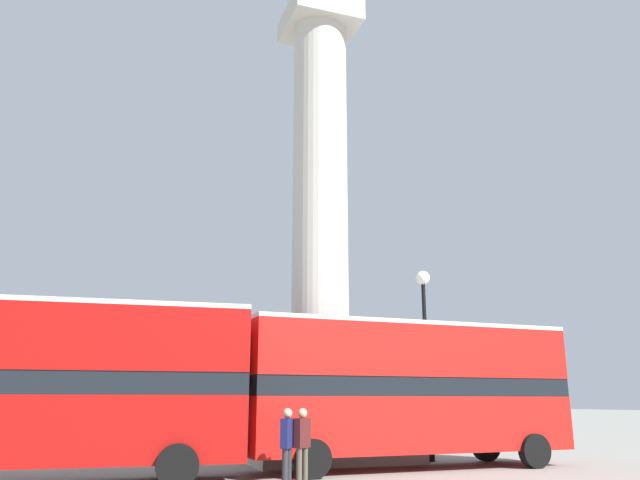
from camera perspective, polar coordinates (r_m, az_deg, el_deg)
name	(u,v)px	position (r m, az deg, el deg)	size (l,w,h in m)	color
ground_plane	(320,460)	(22.51, 0.00, -19.48)	(200.00, 200.00, 0.00)	gray
monument_column	(320,279)	(22.83, 0.00, -3.63)	(5.42, 5.42, 18.55)	beige
bus_a	(18,382)	(17.16, -25.88, -11.62)	(11.07, 3.37, 4.35)	#A80F0C
bus_b	(408,387)	(19.74, 8.05, -13.18)	(10.30, 2.98, 4.28)	red
equestrian_statue	(0,415)	(25.24, -27.19, -14.03)	(4.66, 4.24, 5.59)	beige
street_lamp	(425,339)	(22.30, 9.61, -8.92)	(0.50, 0.50, 6.47)	black
pedestrian_near_lamp	(287,442)	(15.59, -3.02, -17.93)	(0.43, 0.49, 1.79)	#28282D
pedestrian_by_plinth	(302,441)	(15.77, -1.64, -17.90)	(0.49, 0.44, 1.79)	#4C473D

